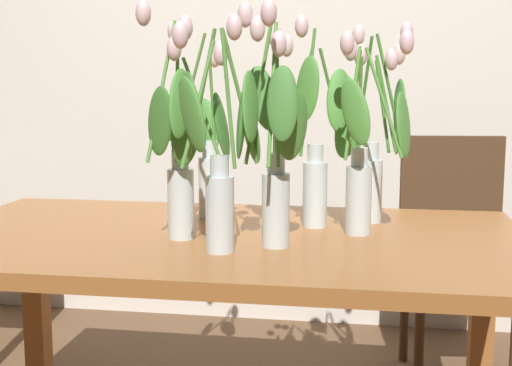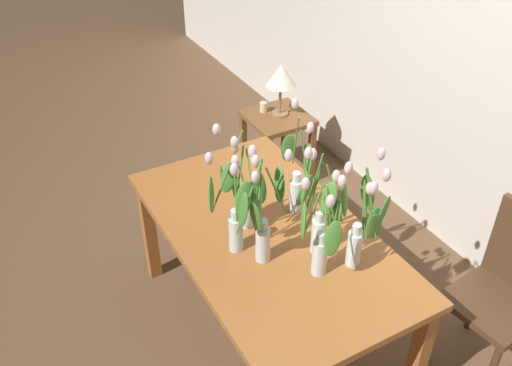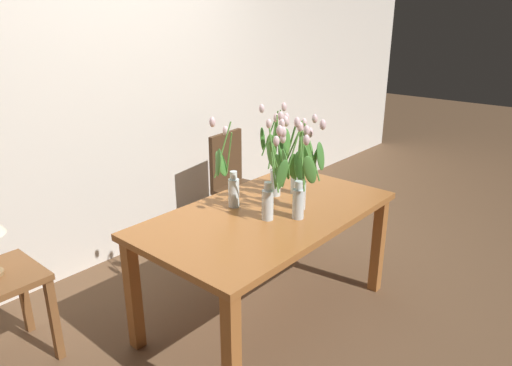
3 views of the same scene
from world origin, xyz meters
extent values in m
plane|color=brown|center=(0.00, 0.00, 0.00)|extent=(18.00, 18.00, 0.00)
cube|color=silver|center=(0.00, 1.48, 1.35)|extent=(9.00, 0.10, 2.70)
cube|color=#A3602D|center=(0.00, 0.00, 0.72)|extent=(1.60, 0.90, 0.04)
cube|color=#A3602D|center=(-0.74, -0.39, 0.35)|extent=(0.07, 0.07, 0.70)
cube|color=#A3602D|center=(0.74, -0.39, 0.35)|extent=(0.07, 0.07, 0.70)
cube|color=#A3602D|center=(-0.74, 0.39, 0.35)|extent=(0.07, 0.07, 0.70)
cube|color=#A3602D|center=(0.74, 0.39, 0.35)|extent=(0.07, 0.07, 0.70)
cylinder|color=silver|center=(0.24, 0.13, 0.83)|extent=(0.07, 0.07, 0.18)
cylinder|color=silver|center=(0.24, 0.13, 0.94)|extent=(0.04, 0.04, 0.05)
cylinder|color=silver|center=(0.24, 0.13, 0.80)|extent=(0.06, 0.06, 0.11)
cylinder|color=#478433|center=(0.22, 0.10, 1.11)|extent=(0.04, 0.06, 0.34)
ellipsoid|color=silver|center=(0.20, 0.07, 1.28)|extent=(0.04, 0.04, 0.06)
ellipsoid|color=#4C8E38|center=(0.22, 0.05, 1.12)|extent=(0.08, 0.06, 0.17)
cylinder|color=#478433|center=(0.19, 0.13, 1.09)|extent=(0.08, 0.01, 0.29)
ellipsoid|color=silver|center=(0.16, 0.13, 1.24)|extent=(0.04, 0.04, 0.06)
ellipsoid|color=#4C8E38|center=(0.15, 0.10, 1.05)|extent=(0.04, 0.12, 0.18)
cylinder|color=#478433|center=(0.28, 0.17, 1.09)|extent=(0.08, 0.07, 0.29)
ellipsoid|color=silver|center=(0.32, 0.20, 1.24)|extent=(0.04, 0.04, 0.06)
ellipsoid|color=#4C8E38|center=(0.29, 0.22, 1.05)|extent=(0.09, 0.07, 0.18)
cylinder|color=silver|center=(-0.09, -0.07, 0.83)|extent=(0.07, 0.07, 0.18)
cylinder|color=silver|center=(-0.09, -0.07, 0.94)|extent=(0.04, 0.04, 0.05)
cylinder|color=silver|center=(-0.09, -0.07, 0.80)|extent=(0.06, 0.06, 0.11)
cylinder|color=#56933D|center=(-0.03, -0.08, 1.07)|extent=(0.10, 0.02, 0.25)
ellipsoid|color=silver|center=(0.02, -0.09, 1.21)|extent=(0.04, 0.04, 0.06)
ellipsoid|color=#427F33|center=(0.01, -0.06, 1.03)|extent=(0.06, 0.08, 0.18)
cylinder|color=#56933D|center=(-0.12, -0.13, 1.12)|extent=(0.05, 0.11, 0.34)
ellipsoid|color=silver|center=(-0.14, -0.19, 1.30)|extent=(0.04, 0.04, 0.06)
ellipsoid|color=#427F33|center=(-0.11, -0.18, 1.05)|extent=(0.09, 0.07, 0.18)
cylinder|color=#56933D|center=(-0.09, -0.10, 1.08)|extent=(0.01, 0.05, 0.28)
ellipsoid|color=silver|center=(-0.09, -0.12, 1.22)|extent=(0.04, 0.04, 0.06)
ellipsoid|color=#427F33|center=(-0.06, -0.14, 1.02)|extent=(0.09, 0.04, 0.18)
cylinder|color=silver|center=(-0.08, 0.21, 0.83)|extent=(0.07, 0.07, 0.18)
cylinder|color=silver|center=(-0.08, 0.21, 0.94)|extent=(0.04, 0.04, 0.05)
cylinder|color=silver|center=(-0.08, 0.21, 0.80)|extent=(0.06, 0.06, 0.11)
cylinder|color=#56933D|center=(-0.08, 0.24, 1.08)|extent=(0.01, 0.06, 0.27)
ellipsoid|color=silver|center=(-0.08, 0.27, 1.21)|extent=(0.04, 0.04, 0.06)
ellipsoid|color=#427F33|center=(-0.10, 0.29, 1.01)|extent=(0.11, 0.05, 0.18)
cylinder|color=#56933D|center=(-0.14, 0.23, 1.11)|extent=(0.11, 0.05, 0.33)
ellipsoid|color=silver|center=(-0.20, 0.26, 1.29)|extent=(0.04, 0.04, 0.06)
ellipsoid|color=#427F33|center=(-0.19, 0.22, 1.05)|extent=(0.07, 0.08, 0.17)
cylinder|color=silver|center=(0.36, 0.06, 0.83)|extent=(0.07, 0.07, 0.18)
cylinder|color=silver|center=(0.36, 0.06, 0.94)|extent=(0.04, 0.04, 0.05)
cylinder|color=silver|center=(0.36, 0.06, 0.80)|extent=(0.06, 0.06, 0.11)
cylinder|color=#56933D|center=(0.34, 0.01, 1.09)|extent=(0.04, 0.07, 0.29)
ellipsoid|color=silver|center=(0.32, -0.02, 1.23)|extent=(0.04, 0.04, 0.06)
ellipsoid|color=#4C8E38|center=(0.35, -0.03, 1.07)|extent=(0.11, 0.07, 0.18)
cylinder|color=#56933D|center=(0.34, 0.10, 1.08)|extent=(0.03, 0.07, 0.28)
ellipsoid|color=silver|center=(0.33, 0.13, 1.22)|extent=(0.04, 0.04, 0.06)
ellipsoid|color=#4C8E38|center=(0.30, 0.12, 1.09)|extent=(0.08, 0.08, 0.18)
cylinder|color=#56933D|center=(0.42, 0.03, 1.09)|extent=(0.10, 0.06, 0.28)
ellipsoid|color=silver|center=(0.47, 0.00, 1.24)|extent=(0.04, 0.04, 0.06)
ellipsoid|color=#4C8E38|center=(0.47, 0.03, 1.03)|extent=(0.07, 0.10, 0.18)
cylinder|color=#56933D|center=(0.36, 0.10, 1.08)|extent=(0.01, 0.08, 0.26)
ellipsoid|color=silver|center=(0.35, 0.14, 1.21)|extent=(0.04, 0.04, 0.06)
ellipsoid|color=#4C8E38|center=(0.33, 0.14, 1.02)|extent=(0.10, 0.04, 0.18)
cylinder|color=silver|center=(0.16, -0.12, 0.83)|extent=(0.07, 0.07, 0.18)
cylinder|color=silver|center=(0.16, -0.12, 0.94)|extent=(0.04, 0.04, 0.05)
cylinder|color=silver|center=(0.16, -0.12, 0.80)|extent=(0.06, 0.06, 0.11)
cylinder|color=#56933D|center=(0.17, -0.15, 1.08)|extent=(0.02, 0.05, 0.28)
ellipsoid|color=silver|center=(0.17, -0.17, 1.23)|extent=(0.04, 0.04, 0.06)
ellipsoid|color=#427F33|center=(0.21, -0.18, 1.04)|extent=(0.09, 0.06, 0.17)
cylinder|color=#56933D|center=(0.15, -0.05, 1.10)|extent=(0.03, 0.13, 0.30)
ellipsoid|color=silver|center=(0.14, 0.01, 1.26)|extent=(0.04, 0.04, 0.06)
ellipsoid|color=#427F33|center=(0.11, -0.01, 1.10)|extent=(0.11, 0.05, 0.18)
cylinder|color=#56933D|center=(0.12, -0.13, 1.12)|extent=(0.07, 0.02, 0.35)
ellipsoid|color=silver|center=(0.09, -0.13, 1.29)|extent=(0.04, 0.04, 0.06)
ellipsoid|color=#427F33|center=(0.08, -0.16, 1.04)|extent=(0.04, 0.10, 0.18)
cylinder|color=#56933D|center=(0.16, -0.19, 1.11)|extent=(0.01, 0.13, 0.33)
ellipsoid|color=silver|center=(0.16, -0.26, 1.29)|extent=(0.04, 0.04, 0.06)
ellipsoid|color=#427F33|center=(0.19, -0.23, 1.09)|extent=(0.07, 0.05, 0.17)
cylinder|color=silver|center=(0.04, -0.20, 0.83)|extent=(0.07, 0.07, 0.18)
cylinder|color=silver|center=(0.04, -0.20, 0.94)|extent=(0.04, 0.04, 0.05)
cylinder|color=silver|center=(0.04, -0.20, 0.80)|extent=(0.06, 0.06, 0.11)
cylinder|color=#56933D|center=(0.00, -0.24, 1.09)|extent=(0.07, 0.09, 0.29)
ellipsoid|color=silver|center=(-0.03, -0.28, 1.24)|extent=(0.04, 0.04, 0.06)
ellipsoid|color=#4C8E38|center=(0.00, -0.29, 1.07)|extent=(0.11, 0.08, 0.18)
cylinder|color=#56933D|center=(0.08, -0.16, 1.10)|extent=(0.08, 0.06, 0.31)
ellipsoid|color=silver|center=(0.12, -0.13, 1.26)|extent=(0.04, 0.04, 0.06)
ellipsoid|color=#4C8E38|center=(0.10, -0.11, 1.03)|extent=(0.09, 0.08, 0.17)
cylinder|color=#56933D|center=(-0.01, -0.17, 1.10)|extent=(0.09, 0.05, 0.32)
ellipsoid|color=silver|center=(-0.05, -0.14, 1.27)|extent=(0.04, 0.04, 0.06)
ellipsoid|color=#4C8E38|center=(-0.06, -0.17, 1.09)|extent=(0.05, 0.11, 0.18)
cylinder|color=#56933D|center=(0.06, -0.20, 1.10)|extent=(0.04, 0.02, 0.32)
ellipsoid|color=silver|center=(0.08, -0.21, 1.26)|extent=(0.04, 0.04, 0.06)
ellipsoid|color=#4C8E38|center=(0.11, -0.19, 1.08)|extent=(0.05, 0.11, 0.18)
cylinder|color=silver|center=(0.39, 0.22, 0.83)|extent=(0.07, 0.07, 0.18)
cylinder|color=silver|center=(0.39, 0.22, 0.94)|extent=(0.04, 0.04, 0.05)
cylinder|color=silver|center=(0.39, 0.22, 0.80)|extent=(0.06, 0.06, 0.11)
cylinder|color=#478433|center=(0.42, 0.22, 1.07)|extent=(0.05, 0.01, 0.26)
ellipsoid|color=silver|center=(0.44, 0.22, 1.20)|extent=(0.04, 0.04, 0.06)
ellipsoid|color=#427F33|center=(0.46, 0.25, 1.02)|extent=(0.03, 0.08, 0.17)
cylinder|color=#478433|center=(0.36, 0.29, 1.11)|extent=(0.05, 0.11, 0.32)
ellipsoid|color=silver|center=(0.34, 0.34, 1.28)|extent=(0.04, 0.04, 0.06)
ellipsoid|color=#427F33|center=(0.32, 0.32, 1.07)|extent=(0.10, 0.05, 0.18)
cylinder|color=#478433|center=(0.43, 0.22, 1.08)|extent=(0.07, 0.01, 0.27)
ellipsoid|color=silver|center=(0.46, 0.22, 1.22)|extent=(0.04, 0.04, 0.06)
ellipsoid|color=#427F33|center=(0.47, 0.25, 1.01)|extent=(0.05, 0.12, 0.18)
cylinder|color=#478433|center=(0.44, 0.24, 1.11)|extent=(0.09, 0.04, 0.33)
ellipsoid|color=silver|center=(0.48, 0.26, 1.28)|extent=(0.04, 0.04, 0.06)
ellipsoid|color=#427F33|center=(0.47, 0.28, 1.07)|extent=(0.05, 0.12, 0.18)
cube|color=#4C331E|center=(0.73, 0.87, 0.45)|extent=(0.44, 0.44, 0.04)
cylinder|color=#4C331E|center=(0.91, 0.72, 0.21)|extent=(0.04, 0.04, 0.43)
cylinder|color=#4C331E|center=(0.58, 0.68, 0.21)|extent=(0.04, 0.04, 0.43)
cylinder|color=#4C331E|center=(0.88, 1.06, 0.21)|extent=(0.04, 0.04, 0.43)
cylinder|color=#4C331E|center=(0.54, 1.02, 0.21)|extent=(0.04, 0.04, 0.43)
cube|color=#4C331E|center=(0.71, 1.05, 0.70)|extent=(0.40, 0.08, 0.46)
cube|color=brown|center=(-1.10, 0.64, 0.26)|extent=(0.04, 0.04, 0.51)
cube|color=brown|center=(-1.10, 1.02, 0.26)|extent=(0.04, 0.04, 0.51)
camera|label=1|loc=(0.38, -1.76, 1.14)|focal=48.50mm
camera|label=2|loc=(1.81, -1.07, 2.53)|focal=39.18mm
camera|label=3|loc=(-2.02, -1.65, 1.87)|focal=32.77mm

